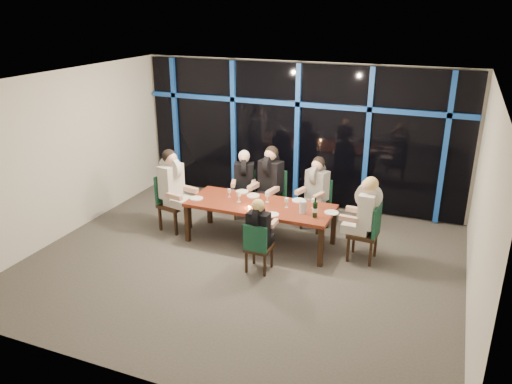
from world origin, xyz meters
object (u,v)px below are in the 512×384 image
(chair_end_right, at_px, (369,230))
(chair_near_mid, at_px, (257,245))
(diner_near_mid, at_px, (259,224))
(chair_far_left, at_px, (245,191))
(chair_end_left, at_px, (170,199))
(dining_table, at_px, (260,208))
(diner_far_right, at_px, (316,183))
(water_pitcher, at_px, (303,207))
(chair_far_right, at_px, (318,201))
(diner_far_left, at_px, (244,175))
(wine_bottle, at_px, (315,210))
(diner_far_mid, at_px, (270,174))
(diner_end_left, at_px, (173,179))
(chair_far_mid, at_px, (272,193))
(diner_end_right, at_px, (366,206))

(chair_end_right, distance_m, chair_near_mid, 1.89)
(diner_near_mid, bearing_deg, chair_near_mid, 90.00)
(chair_far_left, xyz_separation_m, chair_end_left, (-1.06, -1.10, 0.07))
(dining_table, height_order, diner_far_right, diner_far_right)
(chair_end_right, distance_m, water_pitcher, 1.15)
(chair_far_right, relative_size, diner_far_left, 1.06)
(chair_end_right, distance_m, wine_bottle, 0.95)
(dining_table, bearing_deg, diner_far_right, 51.57)
(chair_end_left, bearing_deg, chair_end_right, -76.32)
(chair_far_right, height_order, chair_end_left, chair_end_left)
(dining_table, distance_m, chair_end_left, 1.81)
(dining_table, height_order, chair_end_right, chair_end_right)
(diner_far_mid, bearing_deg, wine_bottle, -29.48)
(diner_end_left, bearing_deg, diner_near_mid, -100.56)
(chair_far_left, xyz_separation_m, water_pitcher, (1.56, -1.14, 0.33))
(diner_end_left, distance_m, diner_near_mid, 2.26)
(chair_far_mid, relative_size, diner_far_right, 1.12)
(chair_far_right, relative_size, chair_end_left, 0.91)
(dining_table, xyz_separation_m, chair_far_mid, (-0.13, 0.96, -0.09))
(diner_far_right, height_order, diner_end_right, diner_end_right)
(chair_far_mid, relative_size, diner_end_right, 1.08)
(chair_far_mid, relative_size, chair_end_right, 1.05)
(diner_near_mid, bearing_deg, diner_end_left, -22.06)
(chair_near_mid, relative_size, wine_bottle, 2.45)
(diner_far_left, height_order, diner_far_right, diner_far_right)
(dining_table, relative_size, chair_end_right, 2.57)
(water_pitcher, bearing_deg, chair_end_right, 25.32)
(chair_near_mid, bearing_deg, chair_far_right, -101.25)
(chair_end_right, bearing_deg, diner_far_right, -124.60)
(chair_end_right, xyz_separation_m, chair_near_mid, (-1.56, -1.06, -0.09))
(chair_end_right, bearing_deg, chair_near_mid, -52.90)
(chair_near_mid, relative_size, diner_far_mid, 0.83)
(water_pitcher, bearing_deg, chair_far_left, 161.33)
(chair_end_left, relative_size, diner_far_mid, 1.04)
(diner_far_mid, bearing_deg, chair_far_right, 21.48)
(chair_far_mid, xyz_separation_m, diner_end_right, (1.96, -0.91, 0.37))
(diner_far_right, distance_m, wine_bottle, 1.18)
(diner_far_mid, bearing_deg, chair_far_mid, 90.00)
(chair_end_left, bearing_deg, diner_near_mid, -100.15)
(chair_far_mid, height_order, diner_near_mid, diner_near_mid)
(chair_end_right, distance_m, diner_end_right, 0.41)
(chair_end_right, bearing_deg, water_pitcher, -79.31)
(dining_table, bearing_deg, diner_near_mid, -69.41)
(chair_end_right, height_order, diner_end_left, diner_end_left)
(water_pitcher, bearing_deg, diner_end_right, 26.20)
(wine_bottle, bearing_deg, chair_far_mid, 135.65)
(diner_far_left, bearing_deg, chair_near_mid, -80.64)
(chair_end_right, bearing_deg, dining_table, -85.52)
(diner_end_right, relative_size, wine_bottle, 2.82)
(chair_far_mid, distance_m, diner_end_left, 1.95)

